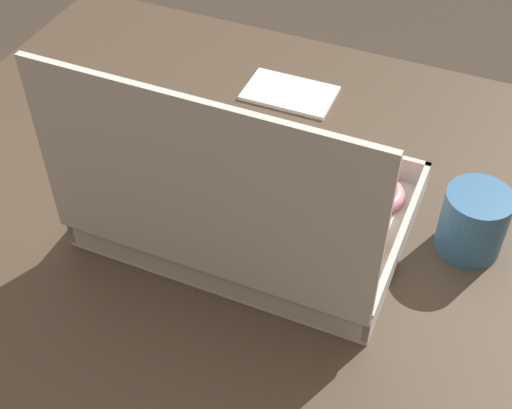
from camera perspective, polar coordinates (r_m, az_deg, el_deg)
The scene contains 4 objects.
dining_table at distance 1.05m, azimuth -0.81°, elevation -3.54°, with size 1.01×0.81×0.73m.
donut_box at distance 0.88m, azimuth -0.31°, elevation -0.13°, with size 0.39×0.29×0.28m.
coffee_mug at distance 0.90m, azimuth 17.02°, elevation -1.27°, with size 0.08×0.08×0.09m.
paper_napkin at distance 1.14m, azimuth 2.72°, elevation 8.89°, with size 0.14×0.09×0.01m.
Camera 1 is at (-0.29, 0.64, 1.40)m, focal length 50.00 mm.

